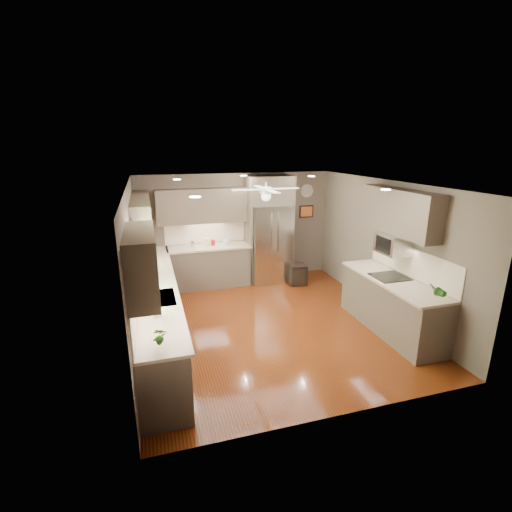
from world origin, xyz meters
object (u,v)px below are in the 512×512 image
canister_d (213,243)px  potted_plant_right (436,290)px  soap_bottle (147,282)px  potted_plant_left (160,336)px  stool (298,274)px  bowl (227,244)px  paper_towel (156,306)px  refrigerator (270,232)px  canister_c (207,242)px  canister_b (193,244)px  microwave (393,244)px

canister_d → potted_plant_right: potted_plant_right is taller
canister_d → soap_bottle: (-1.46, -2.30, 0.05)m
canister_d → potted_plant_right: 4.72m
soap_bottle → potted_plant_left: (0.12, -1.90, 0.04)m
canister_d → potted_plant_right: size_ratio=0.43×
stool → potted_plant_left: bearing=-131.1°
potted_plant_right → bowl: (-2.24, 3.92, -0.12)m
stool → paper_towel: (-3.20, -2.83, 0.84)m
stool → refrigerator: bearing=139.6°
bowl → paper_towel: (-1.65, -3.31, 0.11)m
potted_plant_left → potted_plant_right: potted_plant_right is taller
canister_c → canister_b: bearing=179.4°
canister_c → soap_bottle: 2.62m
potted_plant_left → bowl: 4.46m
canister_c → paper_towel: bearing=-109.9°
potted_plant_left → paper_towel: potted_plant_left is taller
potted_plant_left → bowl: potted_plant_left is taller
stool → canister_d: bearing=163.7°
potted_plant_left → microwave: size_ratio=0.54×
potted_plant_right → stool: size_ratio=0.67×
canister_b → potted_plant_left: size_ratio=0.47×
canister_b → potted_plant_left: 4.26m
refrigerator → stool: (0.54, -0.46, -0.95)m
canister_d → bowl: (0.30, -0.06, -0.03)m
paper_towel → canister_b: bearing=75.1°
soap_bottle → refrigerator: (2.78, 2.22, 0.14)m
canister_c → potted_plant_left: size_ratio=0.61×
canister_d → stool: (1.85, -0.54, -0.76)m
soap_bottle → canister_d: bearing=57.5°
microwave → stool: bearing=109.3°
potted_plant_left → refrigerator: size_ratio=0.12×
potted_plant_right → potted_plant_left: bearing=-176.7°
potted_plant_left → paper_towel: size_ratio=1.10×
refrigerator → paper_towel: refrigerator is taller
soap_bottle → potted_plant_right: bearing=-22.8°
canister_c → microwave: 3.94m
canister_d → bowl: size_ratio=0.58×
potted_plant_left → microwave: (3.98, 1.41, 0.39)m
canister_b → refrigerator: bearing=-1.4°
canister_d → potted_plant_left: size_ratio=0.45×
canister_b → microwave: 4.17m
canister_b → bowl: (0.76, -0.02, -0.04)m
potted_plant_right → stool: potted_plant_right is taller
canister_c → potted_plant_left: 4.33m
canister_c → soap_bottle: size_ratio=0.86×
canister_d → soap_bottle: 2.73m
canister_d → potted_plant_right: bearing=-57.5°
canister_b → canister_c: (0.32, -0.00, 0.02)m
potted_plant_left → soap_bottle: bearing=93.7°
microwave → potted_plant_right: bearing=-94.7°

